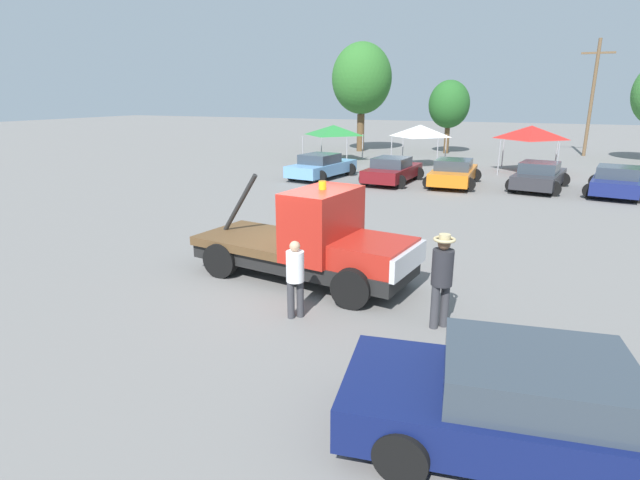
# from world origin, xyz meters

# --- Properties ---
(ground_plane) EXTENTS (160.00, 160.00, 0.00)m
(ground_plane) POSITION_xyz_m (0.00, 0.00, 0.00)
(ground_plane) COLOR slate
(tow_truck) EXTENTS (5.81, 2.73, 2.51)m
(tow_truck) POSITION_xyz_m (0.35, -0.05, 0.97)
(tow_truck) COLOR black
(tow_truck) RESTS_ON ground
(foreground_car) EXTENTS (5.53, 2.78, 1.34)m
(foreground_car) POSITION_xyz_m (5.58, -4.49, 0.65)
(foreground_car) COLOR #0F194C
(foreground_car) RESTS_ON ground
(person_near_truck) EXTENTS (0.42, 0.42, 1.90)m
(person_near_truck) POSITION_xyz_m (3.65, -1.39, 1.12)
(person_near_truck) COLOR #38383D
(person_near_truck) RESTS_ON ground
(person_at_hood) EXTENTS (0.36, 0.36, 1.63)m
(person_at_hood) POSITION_xyz_m (0.87, -2.11, 0.94)
(person_at_hood) COLOR #38383D
(person_at_hood) RESTS_ON ground
(parked_car_skyblue) EXTENTS (2.89, 4.90, 1.34)m
(parked_car_skyblue) POSITION_xyz_m (-5.73, 14.57, 0.65)
(parked_car_skyblue) COLOR #669ED1
(parked_car_skyblue) RESTS_ON ground
(parked_car_maroon) EXTENTS (2.65, 4.58, 1.34)m
(parked_car_maroon) POSITION_xyz_m (-1.75, 14.61, 0.65)
(parked_car_maroon) COLOR maroon
(parked_car_maroon) RESTS_ON ground
(parked_car_orange) EXTENTS (2.54, 4.54, 1.34)m
(parked_car_orange) POSITION_xyz_m (1.29, 15.07, 0.65)
(parked_car_orange) COLOR orange
(parked_car_orange) RESTS_ON ground
(parked_car_charcoal) EXTENTS (2.89, 4.63, 1.34)m
(parked_car_charcoal) POSITION_xyz_m (5.26, 15.59, 0.65)
(parked_car_charcoal) COLOR #2D2D33
(parked_car_charcoal) RESTS_ON ground
(parked_car_navy) EXTENTS (2.90, 4.62, 1.34)m
(parked_car_navy) POSITION_xyz_m (8.51, 15.38, 0.65)
(parked_car_navy) COLOR navy
(parked_car_navy) RESTS_ON ground
(canopy_tent_green) EXTENTS (3.25, 3.25, 2.43)m
(canopy_tent_green) POSITION_xyz_m (-7.98, 21.89, 2.09)
(canopy_tent_green) COLOR #9E9EA3
(canopy_tent_green) RESTS_ON ground
(canopy_tent_white) EXTENTS (2.91, 2.91, 2.61)m
(canopy_tent_white) POSITION_xyz_m (-1.88, 21.37, 2.23)
(canopy_tent_white) COLOR #9E9EA3
(canopy_tent_white) RESTS_ON ground
(canopy_tent_red) EXTENTS (3.10, 3.10, 2.72)m
(canopy_tent_red) POSITION_xyz_m (4.60, 21.15, 2.33)
(canopy_tent_red) COLOR #9E9EA3
(canopy_tent_red) RESTS_ON ground
(tree_left) EXTENTS (4.70, 4.70, 8.39)m
(tree_left) POSITION_xyz_m (-8.29, 28.52, 5.63)
(tree_left) COLOR brown
(tree_left) RESTS_ON ground
(tree_right) EXTENTS (3.09, 3.09, 5.52)m
(tree_right) POSITION_xyz_m (-1.59, 29.76, 3.71)
(tree_right) COLOR brown
(tree_right) RESTS_ON ground
(traffic_cone) EXTENTS (0.40, 0.40, 0.55)m
(traffic_cone) POSITION_xyz_m (-1.71, 3.16, 0.25)
(traffic_cone) COLOR black
(traffic_cone) RESTS_ON ground
(utility_pole) EXTENTS (2.20, 0.24, 8.28)m
(utility_pole) POSITION_xyz_m (8.25, 31.99, 4.40)
(utility_pole) COLOR brown
(utility_pole) RESTS_ON ground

